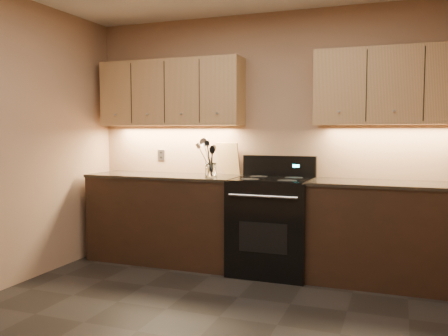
{
  "coord_description": "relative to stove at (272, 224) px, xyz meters",
  "views": [
    {
      "loc": [
        1.24,
        -2.79,
        1.39
      ],
      "look_at": [
        -0.34,
        1.45,
        1.04
      ],
      "focal_mm": 38.0,
      "sensor_mm": 36.0,
      "label": 1
    }
  ],
  "objects": [
    {
      "name": "upper_cab_left",
      "position": [
        -1.18,
        0.17,
        1.32
      ],
      "size": [
        1.6,
        0.3,
        0.7
      ],
      "primitive_type": "cube",
      "color": "tan",
      "rests_on": "wall_back"
    },
    {
      "name": "wooden_spoon",
      "position": [
        -0.63,
        -0.1,
        0.62
      ],
      "size": [
        0.12,
        0.08,
        0.31
      ],
      "primitive_type": null,
      "rotation": [
        -0.03,
        0.18,
        0.13
      ],
      "color": "tan",
      "rests_on": "utensil_crock"
    },
    {
      "name": "stove",
      "position": [
        0.0,
        0.0,
        0.0
      ],
      "size": [
        0.76,
        0.68,
        1.14
      ],
      "color": "black",
      "rests_on": "ground"
    },
    {
      "name": "counter_right",
      "position": [
        1.1,
        0.02,
        -0.01
      ],
      "size": [
        1.46,
        0.62,
        0.93
      ],
      "color": "black",
      "rests_on": "ground"
    },
    {
      "name": "black_spoon",
      "position": [
        -0.61,
        -0.07,
        0.62
      ],
      "size": [
        0.1,
        0.14,
        0.32
      ],
      "primitive_type": null,
      "rotation": [
        0.28,
        0.11,
        0.07
      ],
      "color": "black",
      "rests_on": "utensil_crock"
    },
    {
      "name": "counter_left",
      "position": [
        -1.18,
        0.02,
        -0.01
      ],
      "size": [
        1.62,
        0.62,
        0.93
      ],
      "color": "black",
      "rests_on": "ground"
    },
    {
      "name": "outlet_plate",
      "position": [
        -1.38,
        0.31,
        0.64
      ],
      "size": [
        0.08,
        0.01,
        0.12
      ],
      "primitive_type": "cube",
      "color": "#B2B5BA",
      "rests_on": "wall_back"
    },
    {
      "name": "upper_cab_right",
      "position": [
        1.1,
        0.17,
        1.32
      ],
      "size": [
        1.44,
        0.3,
        0.7
      ],
      "primitive_type": "cube",
      "color": "tan",
      "rests_on": "wall_back"
    },
    {
      "name": "steel_spatula",
      "position": [
        -0.59,
        -0.08,
        0.65
      ],
      "size": [
        0.27,
        0.12,
        0.38
      ],
      "primitive_type": null,
      "rotation": [
        0.22,
        -0.44,
        -0.39
      ],
      "color": "silver",
      "rests_on": "utensil_crock"
    },
    {
      "name": "utensil_crock",
      "position": [
        -0.61,
        -0.09,
        0.52
      ],
      "size": [
        0.12,
        0.12,
        0.14
      ],
      "color": "white",
      "rests_on": "counter_left"
    },
    {
      "name": "cutting_board",
      "position": [
        -0.56,
        0.28,
        0.62
      ],
      "size": [
        0.28,
        0.14,
        0.34
      ],
      "primitive_type": "cube",
      "rotation": [
        0.18,
        0.0,
        -0.26
      ],
      "color": "tan",
      "rests_on": "counter_left"
    },
    {
      "name": "steel_skimmer",
      "position": [
        -0.59,
        -0.09,
        0.66
      ],
      "size": [
        0.22,
        0.14,
        0.39
      ],
      "primitive_type": null,
      "rotation": [
        -0.11,
        -0.36,
        -0.06
      ],
      "color": "silver",
      "rests_on": "utensil_crock"
    },
    {
      "name": "wall_back",
      "position": [
        -0.08,
        0.32,
        0.82
      ],
      "size": [
        4.0,
        0.04,
        2.6
      ],
      "primitive_type": "cube",
      "color": "#A47E60",
      "rests_on": "ground"
    },
    {
      "name": "black_turner",
      "position": [
        -0.6,
        -0.11,
        0.65
      ],
      "size": [
        0.17,
        0.15,
        0.38
      ],
      "primitive_type": null,
      "rotation": [
        -0.2,
        -0.15,
        0.3
      ],
      "color": "black",
      "rests_on": "utensil_crock"
    }
  ]
}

